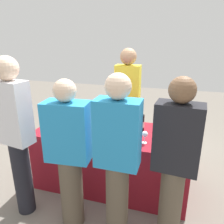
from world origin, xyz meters
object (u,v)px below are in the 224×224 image
wine_glass_3 (96,125)px  wine_bottle_2 (105,116)px  wine_bottle_4 (141,123)px  guest_1 (69,153)px  wine_bottle_5 (165,124)px  wine_glass_1 (68,126)px  wine_bottle_3 (114,117)px  wine_bottle_6 (173,124)px  guest_0 (16,132)px  menu_board (178,132)px  server_pouring (127,102)px  guest_3 (175,161)px  wine_glass_0 (58,124)px  wine_glass_5 (145,135)px  wine_bottle_1 (83,116)px  wine_glass_4 (102,126)px  wine_glass_2 (76,126)px  wine_bottle_0 (66,112)px  guest_2 (117,157)px

wine_glass_3 → wine_bottle_2: bearing=84.9°
wine_bottle_4 → guest_1: bearing=-123.3°
wine_bottle_5 → wine_glass_1: wine_bottle_5 is taller
wine_bottle_3 → wine_bottle_5: (0.65, -0.05, -0.00)m
wine_glass_1 → wine_glass_3: 0.33m
wine_bottle_2 → wine_glass_3: size_ratio=2.39×
wine_bottle_5 → wine_bottle_6: 0.11m
guest_0 → wine_glass_1: bearing=69.0°
wine_bottle_5 → menu_board: bearing=78.1°
server_pouring → guest_3: 1.53m
wine_bottle_2 → guest_1: guest_1 is taller
wine_bottle_4 → wine_glass_0: bearing=-164.5°
wine_glass_1 → wine_glass_5: 0.92m
wine_glass_5 → wine_bottle_2: bearing=145.4°
wine_bottle_1 → wine_glass_4: (0.33, -0.19, -0.02)m
wine_glass_0 → server_pouring: bearing=50.8°
wine_glass_5 → guest_0: size_ratio=0.08×
wine_bottle_5 → wine_glass_2: bearing=-162.1°
server_pouring → guest_1: server_pouring is taller
wine_bottle_2 → guest_3: size_ratio=0.19×
wine_glass_1 → guest_0: guest_0 is taller
wine_bottle_0 → wine_bottle_5: 1.36m
guest_0 → wine_glass_4: bearing=50.8°
wine_bottle_2 → wine_glass_2: bearing=-119.1°
guest_1 → wine_glass_5: bearing=34.8°
wine_bottle_2 → guest_1: 0.96m
wine_bottle_0 → menu_board: bearing=27.8°
wine_glass_3 → wine_bottle_6: bearing=15.6°
wine_bottle_4 → server_pouring: (-0.30, 0.57, 0.09)m
wine_glass_3 → wine_bottle_3: bearing=56.8°
wine_glass_2 → guest_2: guest_2 is taller
wine_bottle_4 → guest_3: size_ratio=0.19×
wine_glass_2 → guest_2: size_ratio=0.08×
guest_3 → menu_board: bearing=93.6°
wine_bottle_0 → wine_bottle_2: (0.57, -0.00, 0.01)m
wine_glass_1 → guest_1: guest_1 is taller
wine_glass_3 → guest_1: guest_1 is taller
wine_glass_2 → guest_1: bearing=-71.1°
wine_glass_1 → wine_bottle_6: bearing=18.2°
server_pouring → guest_3: bearing=117.8°
wine_glass_2 → wine_glass_5: 0.83m
wine_glass_1 → wine_glass_5: size_ratio=0.99×
wine_bottle_6 → guest_1: size_ratio=0.20×
wine_bottle_2 → wine_glass_3: 0.28m
guest_2 → wine_bottle_0: bearing=136.4°
wine_bottle_0 → wine_glass_2: 0.53m
wine_bottle_2 → wine_glass_0: 0.62m
wine_glass_5 → server_pouring: (-0.40, 0.87, 0.10)m
wine_bottle_6 → wine_glass_5: (-0.28, -0.39, -0.01)m
wine_bottle_4 → wine_bottle_6: size_ratio=1.02×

